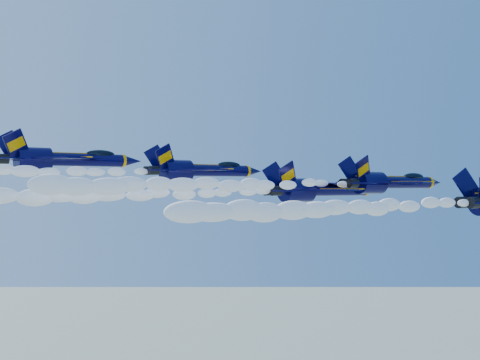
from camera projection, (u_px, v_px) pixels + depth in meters
smoke_trail_jet_lead at (341, 208)px, 58.89m from camera, size 35.17×2.01×1.81m
jet_second at (389, 182)px, 77.81m from camera, size 16.37×13.43×6.08m
smoke_trail_jet_second at (212, 185)px, 63.66m from camera, size 35.17×1.69×1.52m
jet_third at (320, 189)px, 76.38m from camera, size 17.17×14.08×6.38m
smoke_trail_jet_third at (119, 194)px, 62.03m from camera, size 35.17×1.78×1.60m
jet_fourth at (200, 170)px, 76.92m from camera, size 15.63×12.82×5.81m
jet_fifth at (63, 159)px, 77.59m from camera, size 17.75×14.56×6.59m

